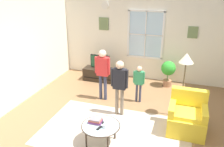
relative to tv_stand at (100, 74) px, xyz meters
name	(u,v)px	position (x,y,z in m)	size (l,w,h in m)	color
ground_plane	(115,131)	(1.28, -2.47, -0.21)	(6.04, 6.80, 0.02)	olive
back_wall	(145,36)	(1.27, 0.68, 1.19)	(5.44, 0.17, 2.78)	silver
side_wall_left	(0,57)	(-1.50, -2.47, 1.19)	(0.12, 6.20, 2.78)	silver
area_rug	(115,131)	(1.29, -2.51, -0.20)	(3.15, 1.93, 0.01)	#C6B29E
tv_stand	(100,74)	(0.00, 0.00, 0.00)	(1.06, 0.44, 0.41)	#2D2319
television	(100,62)	(0.00, 0.00, 0.44)	(0.63, 0.08, 0.45)	#4C4C4C
armchair	(187,117)	(2.73, -1.99, 0.12)	(0.76, 0.74, 0.87)	yellow
coffee_table	(101,126)	(1.14, -2.96, 0.19)	(0.76, 0.76, 0.42)	#99B2B7
book_stack	(95,120)	(1.01, -2.91, 0.26)	(0.26, 0.18, 0.10)	#B056B3
cup	(105,126)	(1.25, -3.02, 0.25)	(0.08, 0.08, 0.08)	white
remote_near_books	(102,121)	(1.13, -2.85, 0.22)	(0.04, 0.14, 0.02)	black
remote_near_cup	(99,128)	(1.15, -3.07, 0.22)	(0.04, 0.14, 0.02)	black
person_green_shirt	(139,80)	(1.47, -1.04, 0.43)	(0.30, 0.14, 1.00)	#333851
person_red_shirt	(103,69)	(0.53, -1.20, 0.67)	(0.42, 0.19, 1.39)	#333851
person_black_shirt	(120,82)	(1.18, -1.81, 0.65)	(0.41, 0.19, 1.36)	#726656
potted_plant_by_window	(168,70)	(2.10, 0.23, 0.31)	(0.43, 0.43, 0.80)	#9E6B4C
floor_lamp	(186,64)	(2.57, -1.43, 1.10)	(0.32, 0.32, 1.57)	black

